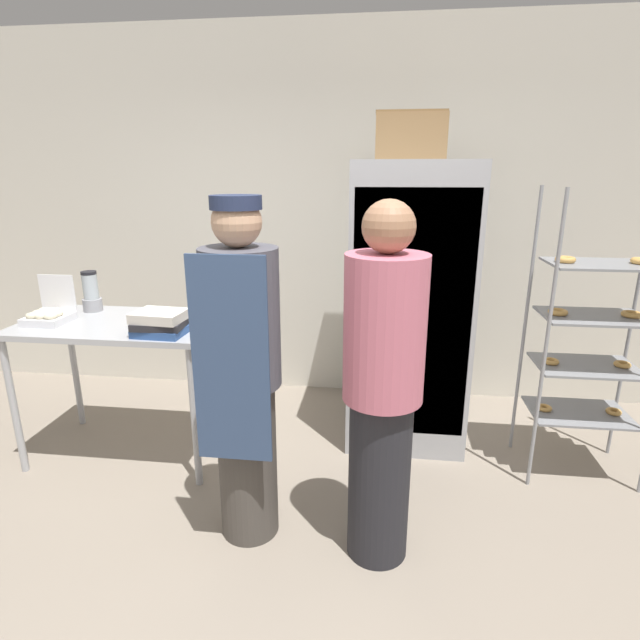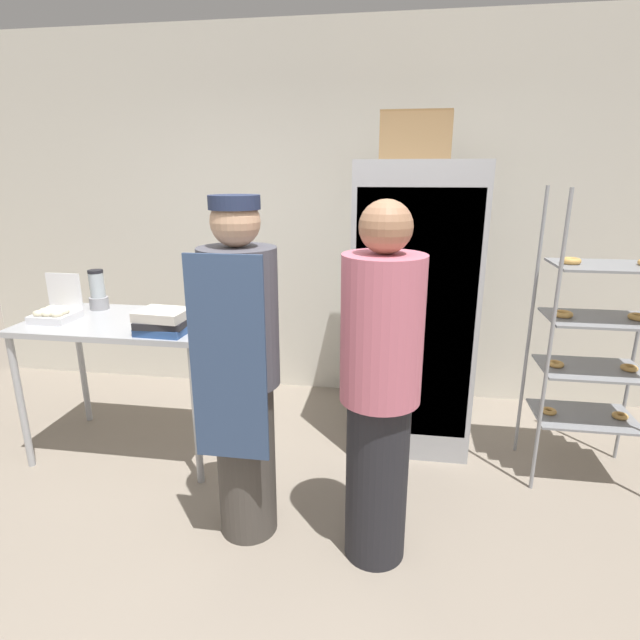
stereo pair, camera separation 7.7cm
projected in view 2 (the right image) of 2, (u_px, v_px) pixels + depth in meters
The scene contains 11 objects.
ground_plane at pixel (269, 603), 2.21m from camera, with size 14.00×14.00×0.00m, color gray.
back_wall at pixel (337, 219), 4.07m from camera, with size 6.40×0.12×2.93m, color silver.
refrigerator at pixel (412, 307), 3.40m from camera, with size 0.79×0.78×1.91m.
baking_rack at pixel (596, 342), 2.93m from camera, with size 0.66×0.46×1.76m.
prep_counter at pixel (126, 335), 3.24m from camera, with size 1.24×0.72×0.92m.
donut_box at pixel (55, 313), 3.18m from camera, with size 0.24×0.24×0.29m.
blender_pitcher at pixel (98, 292), 3.43m from camera, with size 0.13×0.13×0.27m.
binder_stack at pixel (163, 322), 2.93m from camera, with size 0.30×0.25×0.14m.
cardboard_storage_box at pixel (415, 137), 3.15m from camera, with size 0.44×0.30×0.30m.
person_baker at pixel (242, 371), 2.43m from camera, with size 0.37×0.39×1.74m.
person_customer at pixel (380, 390), 2.27m from camera, with size 0.37×0.37×1.73m.
Camera 2 is at (0.49, -1.71, 1.83)m, focal length 28.00 mm.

